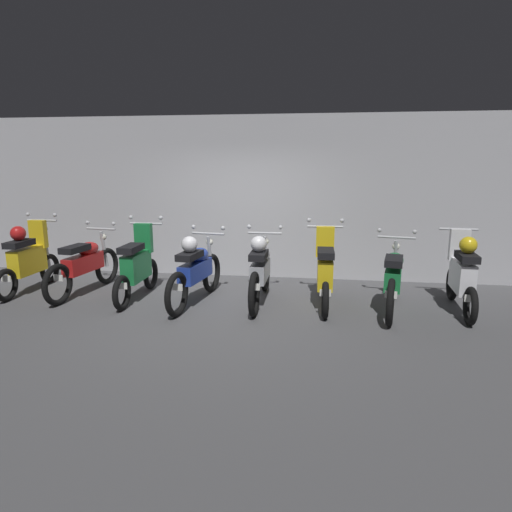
{
  "coord_description": "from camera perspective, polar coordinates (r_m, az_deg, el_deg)",
  "views": [
    {
      "loc": [
        1.4,
        -6.24,
        2.17
      ],
      "look_at": [
        0.43,
        0.39,
        0.75
      ],
      "focal_mm": 31.4,
      "sensor_mm": 36.0,
      "label": 1
    }
  ],
  "objects": [
    {
      "name": "motorbike_slot_6",
      "position": [
        6.88,
        17.07,
        -2.7
      ],
      "size": [
        0.61,
        1.93,
        1.15
      ],
      "color": "black",
      "rests_on": "ground"
    },
    {
      "name": "back_wall",
      "position": [
        8.56,
        -1.17,
        7.47
      ],
      "size": [
        16.0,
        0.3,
        3.0
      ],
      "primitive_type": "cube",
      "color": "#ADADB2",
      "rests_on": "ground"
    },
    {
      "name": "motorbike_slot_4",
      "position": [
        6.95,
        0.56,
        -1.71
      ],
      "size": [
        0.59,
        1.95,
        1.15
      ],
      "color": "black",
      "rests_on": "ground"
    },
    {
      "name": "motorbike_slot_7",
      "position": [
        7.19,
        24.76,
        -2.06
      ],
      "size": [
        0.56,
        1.68,
        1.18
      ],
      "color": "black",
      "rests_on": "ground"
    },
    {
      "name": "ground_plane",
      "position": [
        6.75,
        -4.15,
        -6.81
      ],
      "size": [
        80.0,
        80.0,
        0.0
      ],
      "primitive_type": "plane",
      "color": "#4C4C4F"
    },
    {
      "name": "motorbike_slot_2",
      "position": [
        7.41,
        -14.87,
        -1.26
      ],
      "size": [
        0.59,
        1.68,
        1.29
      ],
      "color": "black",
      "rests_on": "ground"
    },
    {
      "name": "motorbike_slot_5",
      "position": [
        6.89,
        8.75,
        -1.97
      ],
      "size": [
        0.59,
        1.68,
        1.29
      ],
      "color": "black",
      "rests_on": "ground"
    },
    {
      "name": "motorbike_slot_0",
      "position": [
        8.46,
        -27.0,
        -0.27
      ],
      "size": [
        0.59,
        1.68,
        1.29
      ],
      "color": "black",
      "rests_on": "ground"
    },
    {
      "name": "motorbike_slot_3",
      "position": [
        6.98,
        -7.7,
        -1.76
      ],
      "size": [
        0.58,
        1.94,
        1.15
      ],
      "color": "black",
      "rests_on": "ground"
    },
    {
      "name": "motorbike_slot_1",
      "position": [
        7.97,
        -21.0,
        -1.0
      ],
      "size": [
        0.59,
        1.95,
        1.15
      ],
      "color": "black",
      "rests_on": "ground"
    }
  ]
}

